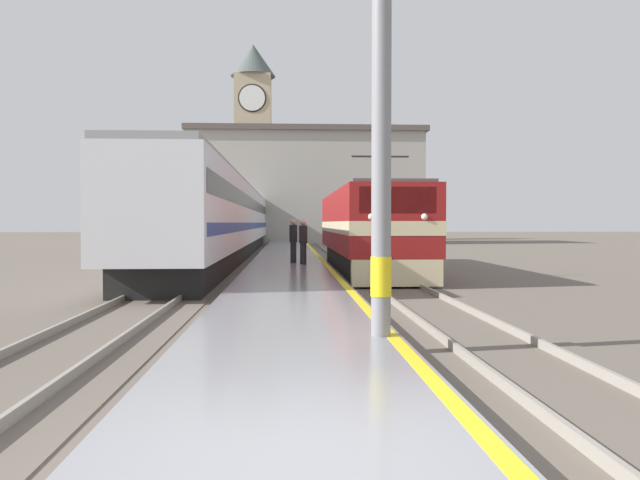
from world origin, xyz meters
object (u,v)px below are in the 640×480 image
Objects in this scene: passenger_train at (233,219)px; person_on_platform at (303,241)px; locomotive_train at (367,229)px; second_waiting_passenger at (293,240)px; catenary_mast at (385,98)px; clock_tower at (253,136)px.

passenger_train reaches higher than person_on_platform.
passenger_train is (-6.73, 14.08, 0.50)m from locomotive_train.
locomotive_train is at bearing 0.80° from person_on_platform.
passenger_train reaches higher than second_waiting_passenger.
person_on_platform is (-0.82, 16.20, -2.60)m from catenary_mast.
locomotive_train is 1.99× the size of catenary_mast.
catenary_mast is at bearing -96.40° from locomotive_train.
second_waiting_passenger is (-3.03, 1.05, -0.47)m from locomotive_train.
locomotive_train reaches higher than person_on_platform.
passenger_train is 32.77m from clock_tower.
passenger_train is at bearing 106.15° from person_on_platform.
person_on_platform is 0.98× the size of second_waiting_passenger.
person_on_platform is at bearing -73.85° from passenger_train.
passenger_train is 13.57m from second_waiting_passenger.
person_on_platform is 1.16m from second_waiting_passenger.
second_waiting_passenger is (-1.21, 17.29, -2.59)m from catenary_mast.
locomotive_train is at bearing -81.07° from clock_tower.
second_waiting_passenger is at bearing -84.71° from clock_tower.
catenary_mast is at bearing -85.07° from clock_tower.
locomotive_train is at bearing -19.16° from second_waiting_passenger.
person_on_platform is at bearing 92.89° from catenary_mast.
second_waiting_passenger is at bearing 160.84° from locomotive_train.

